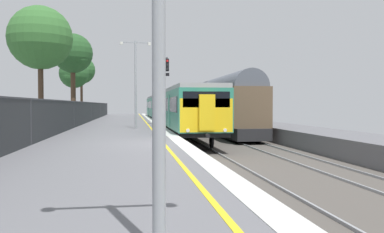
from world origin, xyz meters
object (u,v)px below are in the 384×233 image
commuter_train_at_platform (168,108)px  background_tree_right (82,71)px  platform_lamp_mid (136,77)px  background_tree_back (42,40)px  freight_train_adjacent_track (200,104)px  speed_limit_sign (158,104)px  background_tree_centre (74,55)px  background_tree_left (74,74)px  signal_gantry (160,83)px

commuter_train_at_platform → background_tree_right: size_ratio=5.55×
platform_lamp_mid → background_tree_back: size_ratio=0.68×
freight_train_adjacent_track → speed_limit_sign: size_ratio=16.28×
commuter_train_at_platform → background_tree_right: 15.98m
speed_limit_sign → background_tree_centre: bearing=126.4°
freight_train_adjacent_track → speed_limit_sign: (-5.85, -16.43, -0.04)m
commuter_train_at_platform → background_tree_left: size_ratio=6.51×
background_tree_back → signal_gantry: bearing=15.2°
freight_train_adjacent_track → platform_lamp_mid: size_ratio=7.23×
commuter_train_at_platform → background_tree_back: bearing=-131.8°
freight_train_adjacent_track → background_tree_left: (-13.85, -0.52, 3.17)m
background_tree_back → commuter_train_at_platform: bearing=48.2°
commuter_train_at_platform → signal_gantry: (-1.48, -8.80, 2.04)m
signal_gantry → background_tree_centre: 10.25m
freight_train_adjacent_track → signal_gantry: signal_gantry is taller
background_tree_left → background_tree_back: bearing=-90.3°
platform_lamp_mid → background_tree_centre: background_tree_centre is taller
freight_train_adjacent_track → speed_limit_sign: freight_train_adjacent_track is taller
signal_gantry → background_tree_centre: size_ratio=0.66×
signal_gantry → background_tree_left: background_tree_left is taller
speed_limit_sign → background_tree_back: 9.30m
freight_train_adjacent_track → background_tree_left: size_ratio=6.35×
signal_gantry → background_tree_left: 15.27m
signal_gantry → background_tree_left: (-8.36, 12.68, 1.53)m
background_tree_left → background_tree_back: (-0.09, -14.98, 1.29)m
commuter_train_at_platform → background_tree_centre: size_ratio=5.23×
commuter_train_at_platform → speed_limit_sign: (-1.85, -12.03, 0.36)m
commuter_train_at_platform → signal_gantry: signal_gantry is taller
freight_train_adjacent_track → background_tree_back: (-13.94, -15.50, 4.46)m
commuter_train_at_platform → background_tree_left: (-9.84, 3.88, 3.57)m
background_tree_centre → background_tree_left: bearing=98.0°
background_tree_back → background_tree_right: bearing=89.9°
commuter_train_at_platform → freight_train_adjacent_track: freight_train_adjacent_track is taller
platform_lamp_mid → background_tree_left: (-6.40, 18.07, 1.47)m
signal_gantry → speed_limit_sign: size_ratio=2.09×
commuter_train_at_platform → speed_limit_sign: commuter_train_at_platform is taller
signal_gantry → background_tree_left: size_ratio=0.82×
freight_train_adjacent_track → background_tree_right: background_tree_right is taller
commuter_train_at_platform → signal_gantry: 9.16m
signal_gantry → background_tree_centre: bearing=139.4°
freight_train_adjacent_track → commuter_train_at_platform: bearing=-132.3°
background_tree_left → background_tree_right: size_ratio=0.85×
background_tree_centre → background_tree_back: 8.77m
freight_train_adjacent_track → platform_lamp_mid: 20.10m
background_tree_centre → background_tree_right: (-0.95, 14.07, -0.32)m
commuter_train_at_platform → platform_lamp_mid: (-3.44, -14.19, 2.10)m
speed_limit_sign → platform_lamp_mid: platform_lamp_mid is taller
commuter_train_at_platform → background_tree_back: background_tree_back is taller
commuter_train_at_platform → background_tree_centre: background_tree_centre is taller
signal_gantry → background_tree_right: 22.29m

